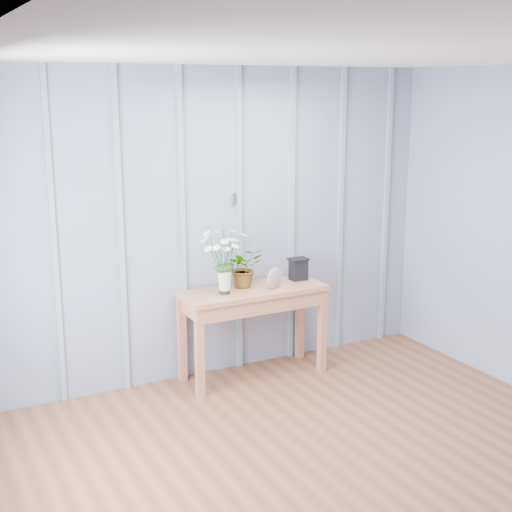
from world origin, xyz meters
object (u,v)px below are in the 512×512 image
sideboard (253,302)px  carved_box (298,269)px  daisy_vase (224,253)px  felt_disc_vessel (275,278)px

sideboard → carved_box: size_ratio=6.38×
daisy_vase → carved_box: bearing=6.6°
sideboard → carved_box: (0.46, 0.06, 0.21)m
sideboard → daisy_vase: size_ratio=2.26×
daisy_vase → felt_disc_vessel: (0.42, -0.05, -0.25)m
daisy_vase → carved_box: daisy_vase is taller
daisy_vase → felt_disc_vessel: size_ratio=3.10×
felt_disc_vessel → carved_box: carved_box is taller
sideboard → daisy_vase: daisy_vase is taller
sideboard → daisy_vase: bearing=-174.4°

